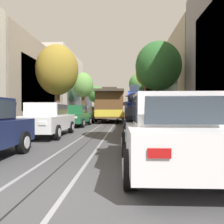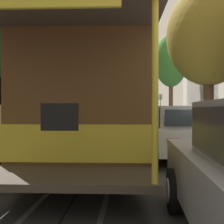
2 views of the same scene
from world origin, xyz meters
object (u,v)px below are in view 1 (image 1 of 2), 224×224
object	(u,v)px
parked_car_beige_far_right	(129,112)
street_tree_kerb_right_second	(158,66)
street_tree_kerb_left_fourth	(96,95)
parked_car_white_second_left	(47,119)
parked_car_silver_fifth_left	(95,113)
pedestrian_crossing_far	(35,115)
parked_car_green_mid_left	(75,116)
street_tree_kerb_right_mid	(145,75)
parked_car_white_near_right	(168,131)
parked_car_red_sixth_right	(130,112)
street_tree_kerb_left_second	(57,70)
parked_car_white_fourth_left	(86,114)
street_tree_kerb_left_mid	(83,86)
parked_car_beige_fourth_right	(132,114)
parked_car_navy_far_left	(103,112)
street_tree_kerb_right_fourth	(139,85)
cable_car_trolley	(111,106)
parked_car_blue_fifth_right	(132,113)
pedestrian_on_right_pavement	(191,115)
motorcycle_with_rider	(134,121)
parked_car_brown_mid_right	(135,115)
parked_car_maroon_second_right	(144,119)
parked_car_orange_sixth_left	(100,112)

from	to	relation	value
parked_car_beige_far_right	street_tree_kerb_right_second	xyz separation A→B (m)	(1.92, -23.32, 4.05)
street_tree_kerb_left_fourth	parked_car_white_second_left	bearing A→B (deg)	-86.47
parked_car_silver_fifth_left	pedestrian_crossing_far	distance (m)	12.56
parked_car_green_mid_left	street_tree_kerb_right_second	distance (m)	7.96
street_tree_kerb_left_fourth	street_tree_kerb_right_mid	size ratio (longest dim) A/B	0.75
parked_car_white_near_right	parked_car_red_sixth_right	world-z (taller)	same
street_tree_kerb_left_second	street_tree_kerb_left_fourth	bearing A→B (deg)	89.88
parked_car_white_fourth_left	street_tree_kerb_left_mid	distance (m)	10.02
parked_car_green_mid_left	street_tree_kerb_left_second	bearing A→B (deg)	136.42
parked_car_white_fourth_left	parked_car_beige_far_right	bearing A→B (deg)	76.63
parked_car_white_second_left	parked_car_white_near_right	xyz separation A→B (m)	(4.65, -5.41, 0.00)
parked_car_white_second_left	street_tree_kerb_right_second	bearing A→B (deg)	51.24
parked_car_white_near_right	parked_car_beige_fourth_right	distance (m)	18.92
street_tree_kerb_left_fourth	parked_car_navy_far_left	bearing A→B (deg)	-63.08
parked_car_red_sixth_right	street_tree_kerb_left_fourth	size ratio (longest dim) A/B	0.75
parked_car_white_second_left	street_tree_kerb_right_fourth	distance (m)	32.43
parked_car_green_mid_left	cable_car_trolley	world-z (taller)	cable_car_trolley
parked_car_beige_fourth_right	parked_car_blue_fifth_right	world-z (taller)	same
parked_car_green_mid_left	street_tree_kerb_right_fourth	distance (m)	26.56
street_tree_kerb_right_mid	pedestrian_on_right_pavement	world-z (taller)	street_tree_kerb_right_mid
street_tree_kerb_left_mid	street_tree_kerb_left_fourth	xyz separation A→B (m)	(0.23, 11.41, -0.50)
street_tree_kerb_left_fourth	street_tree_kerb_right_fourth	world-z (taller)	street_tree_kerb_right_fourth
parked_car_beige_far_right	motorcycle_with_rider	xyz separation A→B (m)	(-0.65, -36.26, 0.20)
parked_car_beige_far_right	street_tree_kerb_right_fourth	xyz separation A→B (m)	(1.77, -0.05, 5.19)
parked_car_white_second_left	motorcycle_with_rider	world-z (taller)	motorcycle_with_rider
parked_car_silver_fifth_left	parked_car_white_near_right	distance (m)	23.24
parked_car_brown_mid_right	parked_car_red_sixth_right	xyz separation A→B (m)	(0.10, 18.27, 0.00)
parked_car_white_near_right	parked_car_beige_far_right	distance (m)	36.82
parked_car_silver_fifth_left	street_tree_kerb_left_mid	distance (m)	5.31
parked_car_white_second_left	street_tree_kerb_right_mid	world-z (taller)	street_tree_kerb_right_mid
parked_car_green_mid_left	street_tree_kerb_right_fourth	bearing A→B (deg)	75.73
parked_car_green_mid_left	parked_car_beige_fourth_right	size ratio (longest dim) A/B	0.99
parked_car_silver_fifth_left	parked_car_maroon_second_right	bearing A→B (deg)	-74.07
parked_car_silver_fifth_left	pedestrian_on_right_pavement	distance (m)	16.67
parked_car_white_near_right	street_tree_kerb_right_mid	xyz separation A→B (m)	(1.82, 24.73, 5.15)
street_tree_kerb_left_mid	street_tree_kerb_right_second	xyz separation A→B (m)	(8.70, -12.28, 0.22)
parked_car_red_sixth_right	cable_car_trolley	size ratio (longest dim) A/B	0.48
street_tree_kerb_left_fourth	street_tree_kerb_right_second	size ratio (longest dim) A/B	0.84
parked_car_white_second_left	pedestrian_on_right_pavement	distance (m)	7.94
parked_car_white_second_left	street_tree_kerb_right_mid	distance (m)	21.02
street_tree_kerb_left_second	street_tree_kerb_right_second	distance (m)	8.52
street_tree_kerb_right_second	parked_car_navy_far_left	bearing A→B (deg)	108.35
parked_car_white_second_left	parked_car_navy_far_left	size ratio (longest dim) A/B	0.99
parked_car_green_mid_left	parked_car_red_sixth_right	distance (m)	19.98
parked_car_blue_fifth_right	street_tree_kerb_left_second	bearing A→B (deg)	-121.70
parked_car_beige_fourth_right	street_tree_kerb_right_mid	bearing A→B (deg)	71.31
parked_car_white_near_right	street_tree_kerb_left_second	distance (m)	15.43
street_tree_kerb_left_fourth	street_tree_kerb_left_mid	bearing A→B (deg)	-91.17
parked_car_orange_sixth_left	parked_car_beige_fourth_right	bearing A→B (deg)	-63.58
parked_car_beige_fourth_right	parked_car_blue_fifth_right	bearing A→B (deg)	87.50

